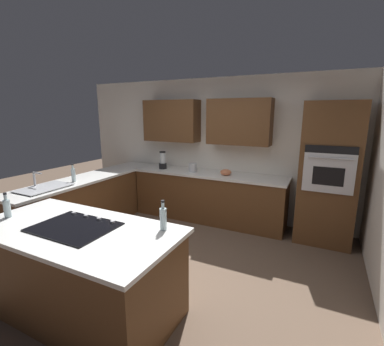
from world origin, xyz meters
name	(u,v)px	position (x,y,z in m)	size (l,w,h in m)	color
ground_plane	(164,265)	(0.00, 0.00, 0.00)	(14.00, 14.00, 0.00)	brown
wall_back	(216,142)	(0.08, -2.04, 1.44)	(6.00, 0.44, 2.60)	white
lower_cabinets_back	(208,197)	(0.10, -1.72, 0.43)	(2.80, 0.60, 0.86)	brown
countertop_back	(208,174)	(0.10, -1.72, 0.88)	(2.84, 0.64, 0.04)	silver
lower_cabinets_side	(92,202)	(1.82, -0.55, 0.43)	(0.60, 2.90, 0.86)	brown
countertop_side	(90,178)	(1.82, -0.55, 0.88)	(0.64, 2.94, 0.04)	silver
island_base	(79,272)	(0.31, 1.08, 0.43)	(1.98, 0.93, 0.86)	brown
island_top	(75,229)	(0.31, 1.08, 0.88)	(2.06, 1.01, 0.04)	silver
wall_oven	(328,174)	(-1.85, -1.72, 1.07)	(0.80, 0.66, 2.14)	brown
sink_unit	(44,187)	(1.83, 0.30, 0.92)	(0.46, 0.70, 0.23)	#515456
cooktop	(75,227)	(0.31, 1.07, 0.91)	(0.76, 0.56, 0.03)	black
blender	(163,161)	(1.05, -1.68, 1.05)	(0.15, 0.15, 0.34)	black
mixing_bowl	(226,172)	(-0.25, -1.68, 0.95)	(0.19, 0.19, 0.11)	#CC724C
kettle	(193,168)	(0.40, -1.68, 0.98)	(0.15, 0.15, 0.16)	#B7BABF
dish_soap_bottle	(73,175)	(1.77, -0.18, 1.02)	(0.06, 0.06, 0.29)	silver
oil_bottle	(7,208)	(1.15, 1.20, 1.01)	(0.07, 0.07, 0.27)	silver
second_bottle	(163,218)	(-0.49, 0.74, 1.02)	(0.07, 0.07, 0.29)	silver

